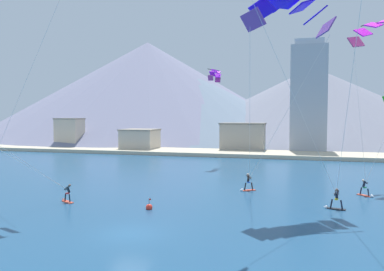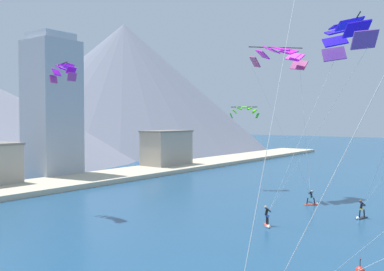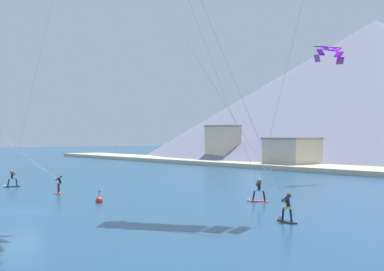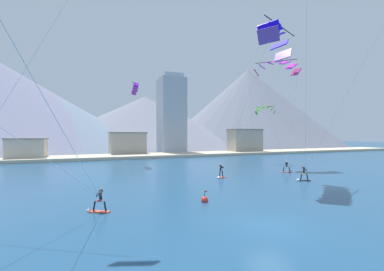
{
  "view_description": "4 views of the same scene",
  "coord_description": "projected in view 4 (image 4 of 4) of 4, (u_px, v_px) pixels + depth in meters",
  "views": [
    {
      "loc": [
        10.34,
        -22.19,
        7.81
      ],
      "look_at": [
        -0.77,
        18.22,
        5.47
      ],
      "focal_mm": 35.0,
      "sensor_mm": 36.0,
      "label": 1
    },
    {
      "loc": [
        -27.42,
        -1.0,
        9.27
      ],
      "look_at": [
        -0.09,
        19.76,
        7.96
      ],
      "focal_mm": 40.0,
      "sensor_mm": 36.0,
      "label": 2
    },
    {
      "loc": [
        34.47,
        -13.05,
        4.97
      ],
      "look_at": [
        3.65,
        11.33,
        5.02
      ],
      "focal_mm": 50.0,
      "sensor_mm": 36.0,
      "label": 3
    },
    {
      "loc": [
        -10.09,
        -12.31,
        5.37
      ],
      "look_at": [
        1.86,
        16.07,
        5.32
      ],
      "focal_mm": 24.0,
      "sensor_mm": 36.0,
      "label": 4
    }
  ],
  "objects": [
    {
      "name": "shore_building_quay_west",
      "position": [
        245.0,
        141.0,
        75.74
      ],
      "size": [
        9.68,
        5.42,
        7.14
      ],
      "color": "#A89E8E",
      "rests_on": "ground"
    },
    {
      "name": "kitesurfer_far_right",
      "position": [
        97.0,
        205.0,
        17.9
      ],
      "size": [
        1.71,
        1.2,
        1.68
      ],
      "color": "#E54C33",
      "rests_on": "ground"
    },
    {
      "name": "parafoil_kite_near_lead",
      "position": [
        274.0,
        38.0,
        29.01
      ],
      "size": [
        7.83,
        8.44,
        16.23
      ],
      "color": "#6D3A98"
    },
    {
      "name": "mountain_peak_central_summit",
      "position": [
        144.0,
        122.0,
        119.38
      ],
      "size": [
        95.31,
        95.31,
        23.23
      ],
      "color": "slate",
      "rests_on": "ground"
    },
    {
      "name": "mountain_peak_far_spur",
      "position": [
        28.0,
        115.0,
        95.31
      ],
      "size": [
        93.57,
        93.57,
        25.36
      ],
      "color": "slate",
      "rests_on": "ground"
    },
    {
      "name": "shoreline_strip",
      "position": [
        130.0,
        156.0,
        60.88
      ],
      "size": [
        180.0,
        10.0,
        0.7
      ],
      "primitive_type": "cube",
      "color": "beige",
      "rests_on": "ground"
    },
    {
      "name": "race_marker_buoy",
      "position": [
        205.0,
        200.0,
        20.6
      ],
      "size": [
        0.56,
        0.56,
        1.02
      ],
      "color": "red",
      "rests_on": "ground"
    },
    {
      "name": "kitesurfer_mid_center",
      "position": [
        303.0,
        176.0,
        30.1
      ],
      "size": [
        1.79,
        0.8,
        1.8
      ],
      "color": "black",
      "rests_on": "ground"
    },
    {
      "name": "highrise_tower",
      "position": [
        171.0,
        115.0,
        73.1
      ],
      "size": [
        7.0,
        7.0,
        22.67
      ],
      "color": "#A8ADB7",
      "rests_on": "ground"
    },
    {
      "name": "parafoil_kite_distant_low_drift",
      "position": [
        265.0,
        109.0,
        49.71
      ],
      "size": [
        2.98,
        3.57,
        1.61
      ],
      "color": "green"
    },
    {
      "name": "parafoil_kite_distant_high_outer",
      "position": [
        135.0,
        87.0,
        46.41
      ],
      "size": [
        1.51,
        4.01,
        1.85
      ],
      "color": "#B63D93"
    },
    {
      "name": "kitesurfer_near_lead",
      "position": [
        220.0,
        173.0,
        32.2
      ],
      "size": [
        1.66,
        1.32,
        1.84
      ],
      "color": "#E54C33",
      "rests_on": "ground"
    },
    {
      "name": "ground_plane",
      "position": [
        268.0,
        225.0,
        15.27
      ],
      "size": [
        400.0,
        400.0,
        0.0
      ],
      "primitive_type": "plane",
      "color": "navy"
    },
    {
      "name": "shore_building_promenade_mid",
      "position": [
        27.0,
        149.0,
        53.93
      ],
      "size": [
        7.25,
        6.58,
        4.77
      ],
      "color": "beige",
      "rests_on": "ground"
    },
    {
      "name": "shore_building_harbour_front",
      "position": [
        127.0,
        144.0,
        65.52
      ],
      "size": [
        9.08,
        5.95,
        6.12
      ],
      "color": "#A89E8E",
      "rests_on": "ground"
    },
    {
      "name": "kitesurfer_near_trail",
      "position": [
        288.0,
        169.0,
        36.97
      ],
      "size": [
        1.53,
        1.5,
        1.7
      ],
      "color": "#E54C33",
      "rests_on": "ground"
    },
    {
      "name": "parafoil_kite_near_trail",
      "position": [
        276.0,
        67.0,
        42.8
      ],
      "size": [
        7.39,
        8.02,
        16.69
      ],
      "color": "#AE3774"
    },
    {
      "name": "mountain_peak_east_shoulder",
      "position": [
        248.0,
        107.0,
        133.67
      ],
      "size": [
        90.83,
        90.83,
        39.59
      ],
      "color": "slate",
      "rests_on": "ground"
    }
  ]
}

